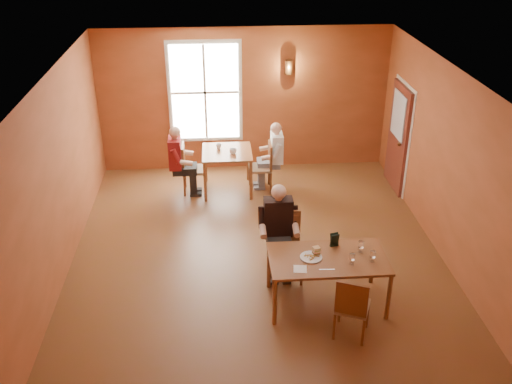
{
  "coord_description": "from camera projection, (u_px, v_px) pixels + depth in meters",
  "views": [
    {
      "loc": [
        -0.61,
        -7.87,
        5.23
      ],
      "look_at": [
        0.0,
        0.2,
        1.05
      ],
      "focal_mm": 40.0,
      "sensor_mm": 36.0,
      "label": 1
    }
  ],
  "objects": [
    {
      "name": "cup_b",
      "position": [
        219.0,
        147.0,
        11.17
      ],
      "size": [
        0.14,
        0.14,
        0.1
      ],
      "primitive_type": "imported",
      "rotation": [
        0.0,
        0.0,
        0.28
      ],
      "color": "silver",
      "rests_on": "second_table"
    },
    {
      "name": "main_table",
      "position": [
        326.0,
        280.0,
        8.11
      ],
      "size": [
        1.65,
        0.93,
        0.77
      ],
      "primitive_type": null,
      "color": "brown",
      "rests_on": "ground"
    },
    {
      "name": "sandwich",
      "position": [
        316.0,
        252.0,
        7.96
      ],
      "size": [
        0.11,
        0.11,
        0.11
      ],
      "primitive_type": "cube",
      "rotation": [
        0.0,
        0.0,
        0.26
      ],
      "color": "tan",
      "rests_on": "main_table"
    },
    {
      "name": "diner_maroon",
      "position": [
        192.0,
        160.0,
        11.11
      ],
      "size": [
        0.55,
        0.55,
        1.37
      ],
      "primitive_type": null,
      "rotation": [
        0.0,
        0.0,
        -1.57
      ],
      "color": "maroon",
      "rests_on": "ground"
    },
    {
      "name": "chair_diner_main",
      "position": [
        286.0,
        248.0,
        8.59
      ],
      "size": [
        0.47,
        0.47,
        1.06
      ],
      "primitive_type": null,
      "rotation": [
        0.0,
        0.0,
        3.14
      ],
      "color": "brown",
      "rests_on": "ground"
    },
    {
      "name": "diner_white",
      "position": [
        262.0,
        159.0,
        11.21
      ],
      "size": [
        0.53,
        0.53,
        1.32
      ],
      "primitive_type": null,
      "rotation": [
        0.0,
        0.0,
        1.57
      ],
      "color": "white",
      "rests_on": "ground"
    },
    {
      "name": "diner_main",
      "position": [
        287.0,
        239.0,
        8.48
      ],
      "size": [
        0.57,
        0.57,
        1.41
      ],
      "primitive_type": null,
      "rotation": [
        0.0,
        0.0,
        3.14
      ],
      "color": "#362017",
      "rests_on": "ground"
    },
    {
      "name": "ceiling",
      "position": [
        257.0,
        76.0,
        8.03
      ],
      "size": [
        6.0,
        7.0,
        0.04
      ],
      "primitive_type": "cube",
      "color": "white",
      "rests_on": "wall_back"
    },
    {
      "name": "wall_back",
      "position": [
        244.0,
        100.0,
        11.82
      ],
      "size": [
        6.0,
        0.04,
        3.0
      ],
      "primitive_type": "cube",
      "color": "brown",
      "rests_on": "ground"
    },
    {
      "name": "door",
      "position": [
        397.0,
        138.0,
        11.16
      ],
      "size": [
        0.12,
        1.04,
        2.1
      ],
      "primitive_type": "cube",
      "color": "maroon",
      "rests_on": "ground"
    },
    {
      "name": "chair_diner_maroon",
      "position": [
        194.0,
        168.0,
        11.2
      ],
      "size": [
        0.44,
        0.44,
        1.0
      ],
      "primitive_type": null,
      "rotation": [
        0.0,
        0.0,
        -1.57
      ],
      "color": "brown",
      "rests_on": "ground"
    },
    {
      "name": "goblet_a",
      "position": [
        361.0,
        247.0,
        8.0
      ],
      "size": [
        0.08,
        0.08,
        0.2
      ],
      "primitive_type": null,
      "rotation": [
        0.0,
        0.0,
        -0.02
      ],
      "color": "white",
      "rests_on": "main_table"
    },
    {
      "name": "napkin",
      "position": [
        300.0,
        269.0,
        7.69
      ],
      "size": [
        0.2,
        0.2,
        0.01
      ],
      "primitive_type": "cube",
      "rotation": [
        0.0,
        0.0,
        -0.14
      ],
      "color": "white",
      "rests_on": "main_table"
    },
    {
      "name": "wall_sconce",
      "position": [
        289.0,
        67.0,
        11.47
      ],
      "size": [
        0.16,
        0.16,
        0.28
      ],
      "primitive_type": "cylinder",
      "color": "brown",
      "rests_on": "wall_back"
    },
    {
      "name": "wall_right",
      "position": [
        448.0,
        166.0,
        8.92
      ],
      "size": [
        0.04,
        7.0,
        3.0
      ],
      "primitive_type": "cube",
      "color": "brown",
      "rests_on": "ground"
    },
    {
      "name": "chair_diner_white",
      "position": [
        260.0,
        167.0,
        11.29
      ],
      "size": [
        0.44,
        0.44,
        0.99
      ],
      "primitive_type": null,
      "rotation": [
        0.0,
        0.0,
        1.57
      ],
      "color": "brown",
      "rests_on": "ground"
    },
    {
      "name": "chair_empty",
      "position": [
        353.0,
        305.0,
        7.48
      ],
      "size": [
        0.55,
        0.55,
        0.94
      ],
      "primitive_type": null,
      "rotation": [
        0.0,
        0.0,
        -0.4
      ],
      "color": "#602813",
      "rests_on": "ground"
    },
    {
      "name": "wall_front",
      "position": [
        284.0,
        323.0,
        5.62
      ],
      "size": [
        6.0,
        0.04,
        3.0
      ],
      "primitive_type": "cube",
      "color": "brown",
      "rests_on": "ground"
    },
    {
      "name": "goblet_c",
      "position": [
        352.0,
        259.0,
        7.74
      ],
      "size": [
        0.09,
        0.09,
        0.19
      ],
      "primitive_type": null,
      "rotation": [
        0.0,
        0.0,
        -0.2
      ],
      "color": "white",
      "rests_on": "main_table"
    },
    {
      "name": "second_table",
      "position": [
        227.0,
        171.0,
        11.28
      ],
      "size": [
        0.96,
        0.96,
        0.84
      ],
      "primitive_type": null,
      "color": "brown",
      "rests_on": "ground"
    },
    {
      "name": "knife",
      "position": [
        327.0,
        270.0,
        7.68
      ],
      "size": [
        0.21,
        0.03,
        0.0
      ],
      "primitive_type": "cube",
      "rotation": [
        0.0,
        0.0,
        -0.04
      ],
      "color": "silver",
      "rests_on": "main_table"
    },
    {
      "name": "ground",
      "position": [
        257.0,
        254.0,
        9.41
      ],
      "size": [
        6.0,
        7.0,
        0.01
      ],
      "primitive_type": "cube",
      "color": "brown",
      "rests_on": "ground"
    },
    {
      "name": "plate_food",
      "position": [
        311.0,
        257.0,
        7.92
      ],
      "size": [
        0.35,
        0.35,
        0.04
      ],
      "primitive_type": "cylinder",
      "rotation": [
        0.0,
        0.0,
        0.12
      ],
      "color": "silver",
      "rests_on": "main_table"
    },
    {
      "name": "goblet_b",
      "position": [
        373.0,
        256.0,
        7.79
      ],
      "size": [
        0.1,
        0.1,
        0.19
      ],
      "primitive_type": null,
      "rotation": [
        0.0,
        0.0,
        0.29
      ],
      "color": "white",
      "rests_on": "main_table"
    },
    {
      "name": "menu_stand",
      "position": [
        334.0,
        240.0,
        8.15
      ],
      "size": [
        0.14,
        0.09,
        0.21
      ],
      "primitive_type": "cube",
      "rotation": [
        0.0,
        0.0,
        0.25
      ],
      "color": "black",
      "rests_on": "main_table"
    },
    {
      "name": "wall_left",
      "position": [
        57.0,
        178.0,
        8.52
      ],
      "size": [
        0.04,
        7.0,
        3.0
      ],
      "primitive_type": "cube",
      "color": "brown",
      "rests_on": "ground"
    },
    {
      "name": "window",
      "position": [
        205.0,
        92.0,
        11.63
      ],
      "size": [
        1.36,
        0.1,
        1.96
      ],
      "primitive_type": "cube",
      "color": "white",
      "rests_on": "wall_back"
    },
    {
      "name": "cup_a",
      "position": [
        233.0,
        151.0,
        10.95
      ],
      "size": [
        0.17,
        0.17,
        0.11
      ],
      "primitive_type": "imported",
      "rotation": [
        0.0,
        0.0,
        0.31
      ],
      "color": "silver",
      "rests_on": "second_table"
    }
  ]
}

